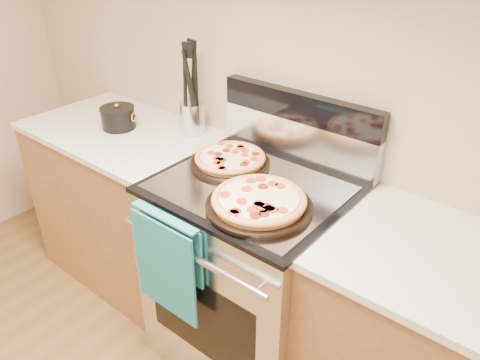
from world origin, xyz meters
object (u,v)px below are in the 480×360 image
Objects in this scene: pepperoni_pizza_back at (230,159)px; utensil_crock at (192,118)px; pepperoni_pizza_front at (259,202)px; range_body at (252,275)px; saucepan at (118,119)px.

pepperoni_pizza_back is 2.16× the size of utensil_crock.
pepperoni_pizza_front is at bearing -32.85° from pepperoni_pizza_back.
pepperoni_pizza_front is (0.12, -0.13, 0.50)m from range_body.
pepperoni_pizza_back reaches higher than range_body.
saucepan is at bearing -148.91° from utensil_crock.
pepperoni_pizza_back is at bearing 147.15° from pepperoni_pizza_front.
utensil_crock reaches higher than range_body.
pepperoni_pizza_front reaches higher than pepperoni_pizza_back.
pepperoni_pizza_back is 0.87× the size of pepperoni_pizza_front.
utensil_crock is (-0.39, 0.17, 0.04)m from pepperoni_pizza_back.
saucepan is (-1.02, 0.16, 0.01)m from pepperoni_pizza_front.
pepperoni_pizza_front is at bearing -27.77° from utensil_crock.
utensil_crock is at bearing 152.23° from pepperoni_pizza_front.
range_body is 0.53m from pepperoni_pizza_back.
pepperoni_pizza_back is at bearing 2.55° from saucepan.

